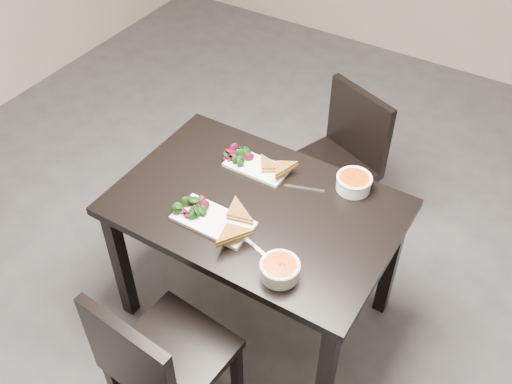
# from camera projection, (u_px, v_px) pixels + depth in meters

# --- Properties ---
(ground) EXTENTS (5.00, 5.00, 0.00)m
(ground) POSITION_uv_depth(u_px,v_px,m) (277.00, 264.00, 3.19)
(ground) COLOR #47474C
(ground) RESTS_ON ground
(table) EXTENTS (1.20, 0.80, 0.75)m
(table) POSITION_uv_depth(u_px,v_px,m) (256.00, 220.00, 2.53)
(table) COLOR black
(table) RESTS_ON ground
(chair_near) EXTENTS (0.45, 0.45, 0.85)m
(chair_near) POSITION_uv_depth(u_px,v_px,m) (157.00, 360.00, 2.22)
(chair_near) COLOR black
(chair_near) RESTS_ON ground
(chair_far) EXTENTS (0.54, 0.54, 0.85)m
(chair_far) POSITION_uv_depth(u_px,v_px,m) (340.00, 157.00, 3.10)
(chair_far) COLOR black
(chair_far) RESTS_ON ground
(plate_near) EXTENTS (0.33, 0.17, 0.02)m
(plate_near) POSITION_uv_depth(u_px,v_px,m) (213.00, 221.00, 2.38)
(plate_near) COLOR white
(plate_near) RESTS_ON table
(sandwich_near) EXTENTS (0.19, 0.16, 0.05)m
(sandwich_near) POSITION_uv_depth(u_px,v_px,m) (228.00, 219.00, 2.34)
(sandwich_near) COLOR #9B6920
(sandwich_near) RESTS_ON plate_near
(salad_near) EXTENTS (0.10, 0.09, 0.05)m
(salad_near) POSITION_uv_depth(u_px,v_px,m) (193.00, 207.00, 2.40)
(salad_near) COLOR black
(salad_near) RESTS_ON plate_near
(soup_bowl_near) EXTENTS (0.15, 0.15, 0.07)m
(soup_bowl_near) POSITION_uv_depth(u_px,v_px,m) (280.00, 269.00, 2.16)
(soup_bowl_near) COLOR white
(soup_bowl_near) RESTS_ON table
(cutlery_near) EXTENTS (0.18, 0.07, 0.00)m
(cutlery_near) POSITION_uv_depth(u_px,v_px,m) (253.00, 245.00, 2.29)
(cutlery_near) COLOR silver
(cutlery_near) RESTS_ON table
(plate_far) EXTENTS (0.28, 0.14, 0.01)m
(plate_far) POSITION_uv_depth(u_px,v_px,m) (257.00, 167.00, 2.63)
(plate_far) COLOR white
(plate_far) RESTS_ON table
(sandwich_far) EXTENTS (0.18, 0.17, 0.05)m
(sandwich_far) POSITION_uv_depth(u_px,v_px,m) (267.00, 169.00, 2.57)
(sandwich_far) COLOR #9B6920
(sandwich_far) RESTS_ON plate_far
(salad_far) EXTENTS (0.09, 0.08, 0.04)m
(salad_far) POSITION_uv_depth(u_px,v_px,m) (238.00, 155.00, 2.65)
(salad_far) COLOR black
(salad_far) RESTS_ON plate_far
(soup_bowl_far) EXTENTS (0.16, 0.16, 0.07)m
(soup_bowl_far) POSITION_uv_depth(u_px,v_px,m) (354.00, 182.00, 2.51)
(soup_bowl_far) COLOR white
(soup_bowl_far) RESTS_ON table
(cutlery_far) EXTENTS (0.18, 0.07, 0.00)m
(cutlery_far) POSITION_uv_depth(u_px,v_px,m) (304.00, 188.00, 2.53)
(cutlery_far) COLOR silver
(cutlery_far) RESTS_ON table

